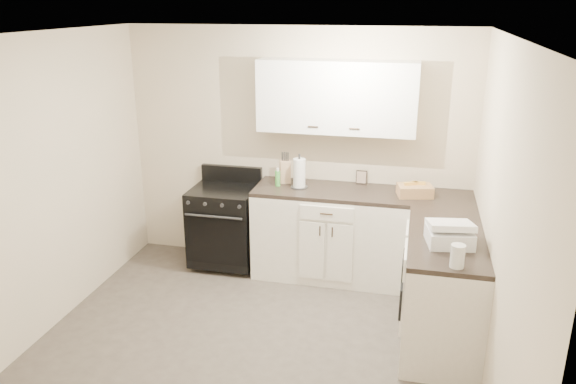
% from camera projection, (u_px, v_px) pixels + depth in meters
% --- Properties ---
extents(floor, '(3.60, 3.60, 0.00)m').
position_uv_depth(floor, '(250.00, 351.00, 4.60)').
color(floor, '#473F38').
rests_on(floor, ground).
extents(ceiling, '(3.60, 3.60, 0.00)m').
position_uv_depth(ceiling, '(242.00, 36.00, 3.79)').
color(ceiling, white).
rests_on(ceiling, wall_back).
extents(wall_back, '(3.60, 0.00, 3.60)m').
position_uv_depth(wall_back, '(297.00, 150.00, 5.86)').
color(wall_back, beige).
rests_on(wall_back, ground).
extents(wall_right, '(0.00, 3.60, 3.60)m').
position_uv_depth(wall_right, '(500.00, 230.00, 3.81)').
color(wall_right, beige).
rests_on(wall_right, ground).
extents(wall_left, '(0.00, 3.60, 3.60)m').
position_uv_depth(wall_left, '(35.00, 191.00, 4.58)').
color(wall_left, beige).
rests_on(wall_left, ground).
extents(wall_front, '(3.60, 0.00, 3.60)m').
position_uv_depth(wall_front, '(130.00, 345.00, 2.54)').
color(wall_front, beige).
rests_on(wall_front, ground).
extents(base_cabinets_back, '(1.55, 0.60, 0.90)m').
position_uv_depth(base_cabinets_back, '(331.00, 235.00, 5.75)').
color(base_cabinets_back, white).
rests_on(base_cabinets_back, floor).
extents(base_cabinets_right, '(0.60, 1.90, 0.90)m').
position_uv_depth(base_cabinets_right, '(441.00, 274.00, 4.92)').
color(base_cabinets_right, white).
rests_on(base_cabinets_right, floor).
extents(countertop_back, '(1.55, 0.60, 0.04)m').
position_uv_depth(countertop_back, '(332.00, 191.00, 5.60)').
color(countertop_back, black).
rests_on(countertop_back, base_cabinets_back).
extents(countertop_right, '(0.60, 1.90, 0.04)m').
position_uv_depth(countertop_right, '(445.00, 225.00, 4.77)').
color(countertop_right, black).
rests_on(countertop_right, base_cabinets_right).
extents(upper_cabinets, '(1.55, 0.30, 0.70)m').
position_uv_depth(upper_cabinets, '(337.00, 97.00, 5.44)').
color(upper_cabinets, white).
rests_on(upper_cabinets, wall_back).
extents(stove, '(0.67, 0.57, 0.81)m').
position_uv_depth(stove, '(224.00, 225.00, 5.97)').
color(stove, black).
rests_on(stove, floor).
extents(knife_block, '(0.13, 0.13, 0.23)m').
position_uv_depth(knife_block, '(285.00, 172.00, 5.77)').
color(knife_block, tan).
rests_on(knife_block, countertop_back).
extents(paper_towel, '(0.14, 0.14, 0.30)m').
position_uv_depth(paper_towel, '(299.00, 173.00, 5.61)').
color(paper_towel, white).
rests_on(paper_towel, countertop_back).
extents(soap_bottle, '(0.05, 0.05, 0.16)m').
position_uv_depth(soap_bottle, '(278.00, 178.00, 5.68)').
color(soap_bottle, green).
rests_on(soap_bottle, countertop_back).
extents(picture_frame, '(0.11, 0.03, 0.14)m').
position_uv_depth(picture_frame, '(361.00, 177.00, 5.75)').
color(picture_frame, black).
rests_on(picture_frame, countertop_back).
extents(wicker_basket, '(0.36, 0.28, 0.11)m').
position_uv_depth(wicker_basket, '(415.00, 191.00, 5.39)').
color(wicker_basket, tan).
rests_on(wicker_basket, countertop_right).
extents(countertop_grill, '(0.38, 0.36, 0.12)m').
position_uv_depth(countertop_grill, '(449.00, 236.00, 4.33)').
color(countertop_grill, white).
rests_on(countertop_grill, countertop_right).
extents(glass_jar, '(0.11, 0.11, 0.17)m').
position_uv_depth(glass_jar, '(458.00, 256.00, 3.94)').
color(glass_jar, silver).
rests_on(glass_jar, countertop_right).
extents(oven_mitt_near, '(0.02, 0.15, 0.26)m').
position_uv_depth(oven_mitt_near, '(401.00, 302.00, 4.35)').
color(oven_mitt_near, black).
rests_on(oven_mitt_near, base_cabinets_right).
extents(oven_mitt_far, '(0.02, 0.17, 0.29)m').
position_uv_depth(oven_mitt_far, '(403.00, 278.00, 4.74)').
color(oven_mitt_far, black).
rests_on(oven_mitt_far, base_cabinets_right).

